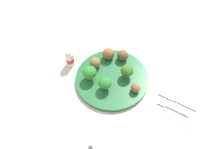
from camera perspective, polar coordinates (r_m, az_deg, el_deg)
The scene contains 13 objects.
ground_plane at distance 0.96m, azimuth 0.00°, elevation -1.25°, with size 4.00×4.00×0.00m, color silver.
plate at distance 0.96m, azimuth 0.00°, elevation -0.98°, with size 0.28×0.28×0.02m, color #236638.
broccoli_floret_back_left at distance 0.90m, azimuth -1.61°, elevation -1.98°, with size 0.05×0.05×0.05m.
broccoli_floret_mid_right at distance 0.93m, azimuth 3.44°, elevation 0.84°, with size 0.05×0.05×0.05m.
broccoli_floret_front_left at distance 0.92m, azimuth -5.13°, elevation 0.47°, with size 0.05×0.05×0.06m.
meatball_far_rim at distance 0.99m, azimuth 2.46°, elevation 4.42°, with size 0.04×0.04×0.04m, color brown.
meatball_back_right at distance 0.91m, azimuth 5.47°, elevation -2.97°, with size 0.03×0.03×0.03m, color brown.
meatball_front_right at distance 0.97m, azimuth -3.90°, elevation 2.67°, with size 0.04×0.04×0.04m, color brown.
meatball_near_rim at distance 0.99m, azimuth -0.84°, elevation 4.75°, with size 0.05×0.05×0.05m, color brown.
napkin at distance 0.93m, azimuth 14.30°, elevation -6.76°, with size 0.17×0.12×0.01m, color white.
fork at distance 0.92m, azimuth 13.48°, elevation -7.26°, with size 0.12×0.03×0.01m.
knife at distance 0.94m, azimuth 14.39°, elevation -5.60°, with size 0.15×0.02×0.01m.
yogurt_bottle at distance 1.00m, azimuth -9.64°, elevation 3.57°, with size 0.03×0.03×0.08m.
Camera 1 is at (-0.31, 0.45, 0.80)m, focal length 40.00 mm.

